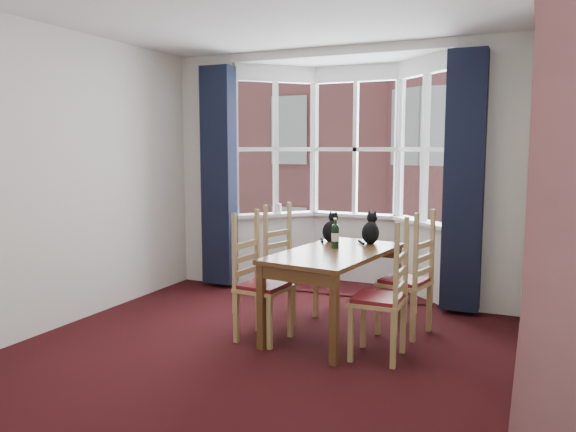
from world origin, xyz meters
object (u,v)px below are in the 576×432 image
Objects in this scene: chair_right_near at (389,302)px; chair_right_far at (414,284)px; cat_left at (331,230)px; dining_table at (335,261)px; chair_left_far at (284,270)px; chair_left_near at (255,286)px; cat_right at (371,231)px; wine_bottle at (335,235)px; candle_tall at (279,209)px.

chair_right_near and chair_right_far have the same top height.
cat_left reaches higher than chair_right_near.
dining_table is 1.69× the size of chair_left_far.
cat_left is (-0.88, 0.24, 0.41)m from chair_right_far.
dining_table is 0.76m from chair_left_near.
chair_left_near reaches higher than dining_table.
chair_right_far is (1.30, -0.05, 0.00)m from chair_left_far.
cat_right is 1.15× the size of wine_bottle.
dining_table is 5.05× the size of cat_left.
wine_bottle is at bearing -64.95° from cat_left.
chair_left_near is at bearing 179.28° from chair_right_near.
chair_left_far and chair_right_near have the same top height.
chair_left_far is 0.62m from cat_left.
wine_bottle reaches higher than chair_left_near.
chair_right_far is at bearing 27.27° from chair_left_near.
dining_table is 1.69× the size of chair_right_near.
wine_bottle is 2.25× the size of candle_tall.
chair_right_far is (1.27, 0.66, 0.00)m from chair_left_near.
wine_bottle is (-0.71, -0.11, 0.42)m from chair_right_far.
cat_right is (-0.49, 0.28, 0.42)m from chair_right_far.
chair_left_far reaches higher than dining_table.
chair_right_near is 0.95m from wine_bottle.
cat_right reaches higher than dining_table.
cat_left reaches higher than chair_left_near.
chair_right_far is 3.29× the size of wine_bottle.
cat_right is (0.40, 0.03, 0.01)m from cat_left.
chair_left_near is 2.85× the size of cat_right.
cat_right is at bearing 150.34° from chair_right_far.
dining_table is at bearing -159.63° from chair_right_far.
chair_left_near is 1.29m from cat_right.
dining_table is at bearing -25.14° from chair_left_far.
candle_tall is (-1.92, 2.07, 0.46)m from chair_right_near.
chair_left_far is at bearing -63.16° from candle_tall.
dining_table is 4.83× the size of cat_right.
candle_tall is at bearing 133.79° from cat_left.
chair_left_near is 0.88m from wine_bottle.
chair_right_far is 2.98× the size of cat_left.
chair_right_near is 2.86m from candle_tall.
wine_bottle is at bearing -120.40° from cat_right.
chair_left_far is 1.00× the size of chair_right_far.
cat_left is at bearing 164.49° from chair_right_far.
cat_right reaches higher than chair_left_near.
dining_table is 2.12m from candle_tall.
dining_table is at bearing 34.00° from chair_left_near.
chair_left_far is at bearing 92.48° from chair_left_near.
candle_tall is at bearing 132.93° from chair_right_near.
dining_table is at bearing -66.62° from cat_left.
dining_table is 0.59m from cat_right.
cat_right is at bearing 114.08° from chair_right_near.
chair_left_far is at bearing 164.46° from wine_bottle.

